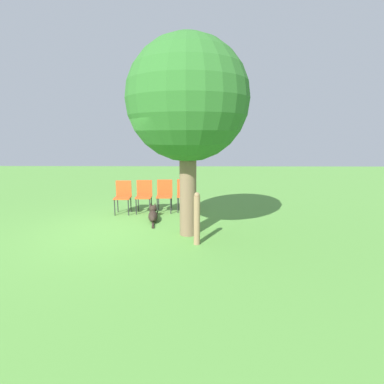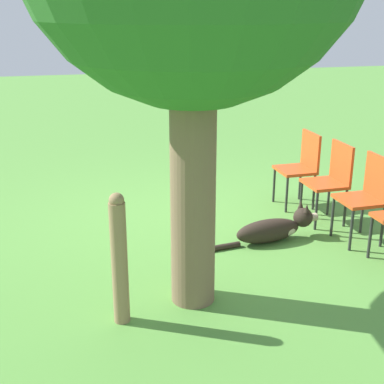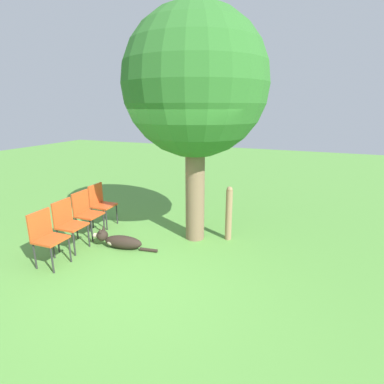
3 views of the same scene
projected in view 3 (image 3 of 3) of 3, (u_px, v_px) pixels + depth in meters
name	position (u px, v px, depth m)	size (l,w,h in m)	color
ground_plane	(151.00, 267.00, 4.89)	(30.00, 30.00, 0.00)	#56933D
oak_tree	(195.00, 86.00, 5.22)	(2.56, 2.56, 4.20)	#7A6047
dog	(119.00, 241.00, 5.54)	(1.25, 0.34, 0.39)	#2D231C
fence_post	(229.00, 213.00, 5.81)	(0.13, 0.13, 1.08)	#937551
red_chair_0	(46.00, 234.00, 4.85)	(0.43, 0.45, 0.93)	#D14C1E
red_chair_1	(68.00, 221.00, 5.40)	(0.43, 0.45, 0.93)	#D14C1E
red_chair_2	(86.00, 211.00, 5.95)	(0.43, 0.45, 0.93)	#D14C1E
red_chair_3	(101.00, 202.00, 6.50)	(0.43, 0.45, 0.93)	#D14C1E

